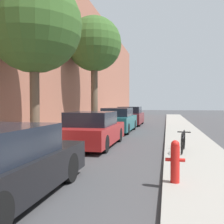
{
  "coord_description": "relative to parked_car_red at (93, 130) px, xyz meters",
  "views": [
    {
      "loc": [
        1.98,
        1.53,
        1.67
      ],
      "look_at": [
        -0.06,
        11.03,
        1.38
      ],
      "focal_mm": 41.2,
      "sensor_mm": 36.0,
      "label": 1
    }
  ],
  "objects": [
    {
      "name": "sidewalk_right",
      "position": [
        3.82,
        4.64,
        -0.59
      ],
      "size": [
        2.0,
        52.0,
        0.12
      ],
      "color": "gray",
      "rests_on": "ground"
    },
    {
      "name": "parked_car_teal",
      "position": [
        -0.01,
        5.48,
        0.04
      ],
      "size": [
        1.74,
        4.62,
        1.45
      ],
      "color": "black",
      "rests_on": "ground"
    },
    {
      "name": "parked_car_red",
      "position": [
        0.0,
        0.0,
        0.0
      ],
      "size": [
        1.81,
        4.31,
        1.38
      ],
      "color": "black",
      "rests_on": "ground"
    },
    {
      "name": "street_tree_far",
      "position": [
        -1.41,
        5.16,
        4.6
      ],
      "size": [
        3.29,
        3.29,
        6.84
      ],
      "color": "brown",
      "rests_on": "sidewalk_left"
    },
    {
      "name": "ground_plane",
      "position": [
        0.92,
        4.64,
        -0.65
      ],
      "size": [
        120.0,
        120.0,
        0.0
      ],
      "primitive_type": "plane",
      "color": "#3D3D3F"
    },
    {
      "name": "fire_hydrant",
      "position": [
        3.06,
        -4.63,
        -0.1
      ],
      "size": [
        0.38,
        0.18,
        0.84
      ],
      "color": "red",
      "rests_on": "sidewalk_right"
    },
    {
      "name": "sidewalk_left",
      "position": [
        -1.98,
        4.64,
        -0.59
      ],
      "size": [
        2.0,
        52.0,
        0.12
      ],
      "color": "gray",
      "rests_on": "ground"
    },
    {
      "name": "building_facade_left",
      "position": [
        -3.33,
        4.64,
        4.17
      ],
      "size": [
        0.7,
        52.0,
        9.65
      ],
      "color": "#9E604C",
      "rests_on": "ground"
    },
    {
      "name": "parked_car_maroon",
      "position": [
        -0.0,
        10.64,
        0.05
      ],
      "size": [
        1.89,
        4.09,
        1.48
      ],
      "color": "black",
      "rests_on": "ground"
    },
    {
      "name": "street_tree_near",
      "position": [
        -1.36,
        -2.11,
        3.59
      ],
      "size": [
        3.13,
        3.13,
        5.72
      ],
      "color": "brown",
      "rests_on": "sidewalk_left"
    },
    {
      "name": "bicycle",
      "position": [
        3.43,
        -1.11,
        -0.19
      ],
      "size": [
        0.44,
        1.62,
        0.67
      ],
      "rotation": [
        0.0,
        0.0,
        -0.13
      ],
      "color": "black",
      "rests_on": "sidewalk_right"
    }
  ]
}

